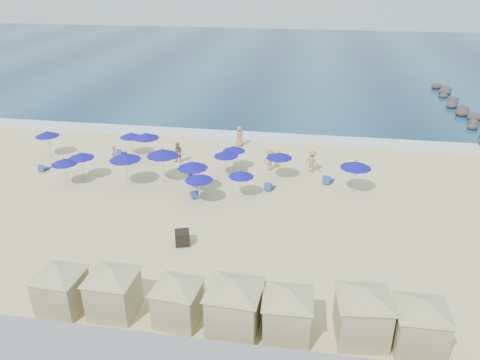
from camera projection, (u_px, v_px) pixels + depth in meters
name	position (u px, v px, depth m)	size (l,w,h in m)	color
ground	(182.00, 213.00, 30.68)	(160.00, 160.00, 0.00)	beige
ocean	(269.00, 59.00, 79.89)	(160.00, 80.00, 0.06)	navy
surf_line	(226.00, 135.00, 44.54)	(160.00, 2.50, 0.08)	white
rock_jetty	(466.00, 115.00, 49.33)	(2.56, 26.66, 0.96)	#2D2725
trash_bin	(182.00, 238.00, 27.17)	(0.84, 0.84, 0.84)	black
cabana_0	(60.00, 282.00, 21.64)	(4.21, 4.21, 2.64)	tan
cabana_1	(112.00, 284.00, 21.39)	(4.38, 4.38, 2.75)	tan
cabana_2	(177.00, 294.00, 20.90)	(4.10, 4.10, 2.59)	tan
cabana_3	(234.00, 298.00, 20.31)	(4.72, 4.72, 2.97)	tan
cabana_4	(288.00, 306.00, 20.05)	(4.33, 4.33, 2.72)	tan
cabana_5	(364.00, 307.00, 19.84)	(4.65, 4.65, 2.93)	tan
cabana_6	(421.00, 318.00, 19.33)	(4.43, 4.43, 2.78)	tan
umbrella_0	(47.00, 134.00, 39.02)	(2.00, 2.00, 2.28)	#A5A8AD
umbrella_1	(64.00, 161.00, 33.78)	(1.94, 1.94, 2.20)	#A5A8AD
umbrella_2	(131.00, 135.00, 39.09)	(1.89, 1.89, 2.15)	#A5A8AD
umbrella_3	(81.00, 155.00, 34.72)	(1.97, 1.97, 2.24)	#A5A8AD
umbrella_4	(146.00, 135.00, 38.07)	(2.19, 2.19, 2.49)	#A5A8AD
umbrella_5	(125.00, 156.00, 33.60)	(2.32, 2.32, 2.64)	#A5A8AD
umbrella_6	(193.00, 165.00, 32.57)	(2.17, 2.17, 2.47)	#A5A8AD
umbrella_7	(226.00, 154.00, 35.22)	(1.90, 1.90, 2.16)	#A5A8AD
umbrella_8	(199.00, 177.00, 31.19)	(1.96, 1.96, 2.23)	#A5A8AD
umbrella_9	(234.00, 149.00, 36.40)	(1.82, 1.82, 2.08)	#A5A8AD
umbrella_10	(279.00, 155.00, 34.71)	(1.99, 1.99, 2.26)	#A5A8AD
umbrella_11	(356.00, 165.00, 32.51)	(2.21, 2.21, 2.52)	#A5A8AD
umbrella_12	(241.00, 174.00, 32.09)	(1.79, 1.79, 2.04)	#A5A8AD
umbrella_13	(162.00, 152.00, 34.11)	(2.41, 2.41, 2.74)	#A5A8AD
beach_chair_0	(43.00, 168.00, 36.89)	(0.57, 1.17, 0.63)	navy
beach_chair_1	(120.00, 153.00, 39.87)	(0.63, 1.18, 0.62)	navy
beach_chair_2	(174.00, 155.00, 39.38)	(0.75, 1.27, 0.66)	navy
beach_chair_3	(194.00, 195.00, 32.69)	(0.89, 1.23, 0.62)	navy
beach_chair_4	(269.00, 187.00, 33.79)	(0.88, 1.31, 0.66)	navy
beach_chair_5	(328.00, 180.00, 34.82)	(1.03, 1.42, 0.71)	navy
beachgoer_0	(114.00, 156.00, 37.64)	(0.61, 0.40, 1.66)	#A36F5A
beachgoer_1	(178.00, 153.00, 38.04)	(0.86, 0.67, 1.77)	#A36F5A
beachgoer_2	(191.00, 173.00, 34.19)	(1.10, 0.46, 1.88)	#A36F5A
beachgoer_3	(312.00, 161.00, 36.40)	(1.15, 0.66, 1.78)	#A36F5A
beachgoer_4	(240.00, 136.00, 41.57)	(0.91, 0.60, 1.87)	#A36F5A
beachgoer_5	(270.00, 160.00, 36.73)	(1.11, 0.64, 1.72)	#A36F5A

